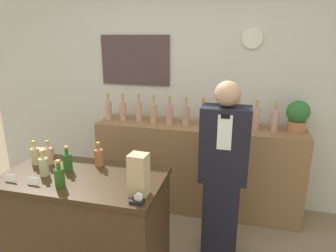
{
  "coord_description": "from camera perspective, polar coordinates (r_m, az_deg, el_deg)",
  "views": [
    {
      "loc": [
        0.7,
        -1.41,
        1.96
      ],
      "look_at": [
        0.06,
        1.08,
        1.18
      ],
      "focal_mm": 32.0,
      "sensor_mm": 36.0,
      "label": 1
    }
  ],
  "objects": [
    {
      "name": "shelf_bottle_6",
      "position": [
        3.24,
        6.62,
        1.93
      ],
      "size": [
        0.08,
        0.08,
        0.31
      ],
      "color": "tan",
      "rests_on": "back_shelf"
    },
    {
      "name": "counter_bottle_4",
      "position": [
        2.26,
        -19.95,
        -9.12
      ],
      "size": [
        0.07,
        0.07,
        0.2
      ],
      "color": "#2B521B",
      "rests_on": "display_counter"
    },
    {
      "name": "display_counter",
      "position": [
        2.64,
        -15.14,
        -18.24
      ],
      "size": [
        1.25,
        0.67,
        0.93
      ],
      "color": "#422B19",
      "rests_on": "ground_plane"
    },
    {
      "name": "shopkeeper",
      "position": [
        2.68,
        10.43,
        -8.92
      ],
      "size": [
        0.41,
        0.26,
        1.62
      ],
      "color": "black",
      "rests_on": "ground_plane"
    },
    {
      "name": "tape_dispenser",
      "position": [
        1.97,
        -5.82,
        -13.83
      ],
      "size": [
        0.09,
        0.06,
        0.07
      ],
      "color": "black",
      "rests_on": "display_counter"
    },
    {
      "name": "counter_bottle_5",
      "position": [
        2.52,
        -13.04,
        -5.76
      ],
      "size": [
        0.07,
        0.07,
        0.2
      ],
      "color": "#A76236",
      "rests_on": "display_counter"
    },
    {
      "name": "shelf_bottle_0",
      "position": [
        3.57,
        -11.27,
        3.07
      ],
      "size": [
        0.08,
        0.08,
        0.31
      ],
      "color": "tan",
      "rests_on": "back_shelf"
    },
    {
      "name": "shelf_bottle_3",
      "position": [
        3.36,
        -2.76,
        2.55
      ],
      "size": [
        0.08,
        0.08,
        0.31
      ],
      "color": "tan",
      "rests_on": "back_shelf"
    },
    {
      "name": "price_card_right",
      "position": [
        2.38,
        -24.33,
        -9.56
      ],
      "size": [
        0.09,
        0.02,
        0.06
      ],
      "color": "white",
      "rests_on": "display_counter"
    },
    {
      "name": "gift_box",
      "position": [
        2.84,
        -22.66,
        -4.86
      ],
      "size": [
        0.14,
        0.11,
        0.08
      ],
      "color": "tan",
      "rests_on": "display_counter"
    },
    {
      "name": "price_card_left",
      "position": [
        2.5,
        -27.78,
        -8.79
      ],
      "size": [
        0.09,
        0.02,
        0.06
      ],
      "color": "white",
      "rests_on": "display_counter"
    },
    {
      "name": "counter_bottle_2",
      "position": [
        2.48,
        -22.58,
        -7.04
      ],
      "size": [
        0.07,
        0.07,
        0.2
      ],
      "color": "tan",
      "rests_on": "display_counter"
    },
    {
      "name": "counter_bottle_1",
      "position": [
        2.68,
        -21.82,
        -5.21
      ],
      "size": [
        0.07,
        0.07,
        0.2
      ],
      "color": "tan",
      "rests_on": "display_counter"
    },
    {
      "name": "shelf_bottle_2",
      "position": [
        3.45,
        -5.56,
        2.84
      ],
      "size": [
        0.08,
        0.08,
        0.31
      ],
      "color": "tan",
      "rests_on": "back_shelf"
    },
    {
      "name": "shelf_bottle_4",
      "position": [
        3.31,
        0.28,
        2.34
      ],
      "size": [
        0.08,
        0.08,
        0.31
      ],
      "color": "tan",
      "rests_on": "back_shelf"
    },
    {
      "name": "shelf_bottle_5",
      "position": [
        3.28,
        3.44,
        2.17
      ],
      "size": [
        0.08,
        0.08,
        0.31
      ],
      "color": "tan",
      "rests_on": "back_shelf"
    },
    {
      "name": "shelf_bottle_7",
      "position": [
        3.23,
        9.87,
        1.72
      ],
      "size": [
        0.08,
        0.08,
        0.31
      ],
      "color": "tan",
      "rests_on": "back_shelf"
    },
    {
      "name": "counter_bottle_0",
      "position": [
        2.72,
        -23.94,
        -5.14
      ],
      "size": [
        0.07,
        0.07,
        0.2
      ],
      "color": "tan",
      "rests_on": "display_counter"
    },
    {
      "name": "back_shelf",
      "position": [
        3.48,
        5.5,
        -7.95
      ],
      "size": [
        2.28,
        0.44,
        1.01
      ],
      "color": "#8E6642",
      "rests_on": "ground_plane"
    },
    {
      "name": "shelf_bottle_8",
      "position": [
        3.22,
        13.14,
        1.47
      ],
      "size": [
        0.08,
        0.08,
        0.31
      ],
      "color": "tan",
      "rests_on": "back_shelf"
    },
    {
      "name": "shelf_bottle_10",
      "position": [
        3.25,
        19.65,
        1.09
      ],
      "size": [
        0.08,
        0.08,
        0.31
      ],
      "color": "tan",
      "rests_on": "back_shelf"
    },
    {
      "name": "shelf_bottle_1",
      "position": [
        3.49,
        -8.53,
        2.92
      ],
      "size": [
        0.08,
        0.08,
        0.31
      ],
      "color": "tan",
      "rests_on": "back_shelf"
    },
    {
      "name": "potted_plant",
      "position": [
        3.3,
        23.49,
        1.9
      ],
      "size": [
        0.23,
        0.23,
        0.33
      ],
      "color": "#B27047",
      "rests_on": "back_shelf"
    },
    {
      "name": "back_wall",
      "position": [
        3.53,
        2.61,
        6.98
      ],
      "size": [
        5.2,
        0.09,
        2.7
      ],
      "color": "silver",
      "rests_on": "ground_plane"
    },
    {
      "name": "paper_bag",
      "position": [
        2.01,
        -5.59,
        -9.27
      ],
      "size": [
        0.13,
        0.12,
        0.29
      ],
      "color": "tan",
      "rests_on": "display_counter"
    },
    {
      "name": "shelf_bottle_9",
      "position": [
        3.25,
        16.41,
        1.35
      ],
      "size": [
        0.08,
        0.08,
        0.31
      ],
      "color": "tan",
      "rests_on": "back_shelf"
    },
    {
      "name": "counter_bottle_3",
      "position": [
        2.5,
        -18.59,
        -6.42
      ],
      "size": [
        0.07,
        0.07,
        0.2
      ],
      "color": "#285622",
      "rests_on": "display_counter"
    }
  ]
}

